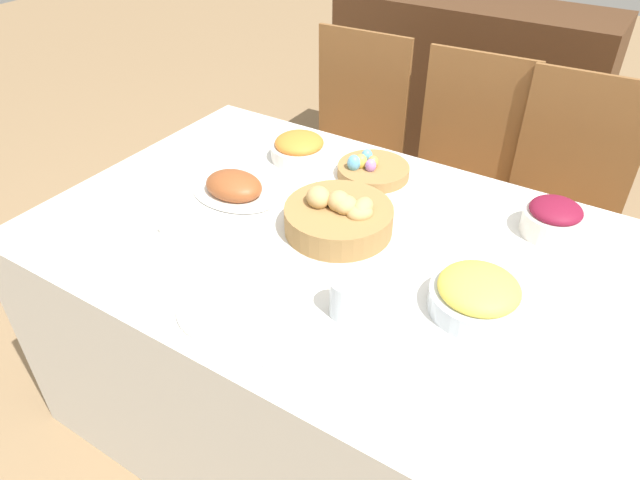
% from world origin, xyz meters
% --- Properties ---
extents(ground_plane, '(12.00, 12.00, 0.00)m').
position_xyz_m(ground_plane, '(0.00, 0.00, 0.00)').
color(ground_plane, '#937551').
extents(dining_table, '(1.64, 1.06, 0.76)m').
position_xyz_m(dining_table, '(0.00, 0.00, 0.38)').
color(dining_table, silver).
rests_on(dining_table, ground).
extents(chair_far_left, '(0.44, 0.44, 0.98)m').
position_xyz_m(chair_far_left, '(-0.48, 0.90, 0.52)').
color(chair_far_left, brown).
rests_on(chair_far_left, ground).
extents(chair_far_center, '(0.44, 0.44, 0.98)m').
position_xyz_m(chair_far_center, '(0.02, 0.90, 0.52)').
color(chair_far_center, brown).
rests_on(chair_far_center, ground).
extents(chair_far_right, '(0.44, 0.44, 0.98)m').
position_xyz_m(chair_far_right, '(0.42, 0.90, 0.52)').
color(chair_far_right, brown).
rests_on(chair_far_right, ground).
extents(sideboard, '(1.35, 0.44, 0.97)m').
position_xyz_m(sideboard, '(-0.27, 1.74, 0.49)').
color(sideboard, '#4C2D19').
rests_on(sideboard, ground).
extents(bread_basket, '(0.29, 0.29, 0.12)m').
position_xyz_m(bread_basket, '(-0.02, 0.03, 0.81)').
color(bread_basket, '#9E7542').
rests_on(bread_basket, dining_table).
extents(egg_basket, '(0.22, 0.22, 0.08)m').
position_xyz_m(egg_basket, '(-0.08, 0.34, 0.79)').
color(egg_basket, '#9E7542').
rests_on(egg_basket, dining_table).
extents(ham_platter, '(0.28, 0.20, 0.08)m').
position_xyz_m(ham_platter, '(-0.37, 0.02, 0.79)').
color(ham_platter, silver).
rests_on(ham_platter, dining_table).
extents(beet_salad_bowl, '(0.16, 0.16, 0.10)m').
position_xyz_m(beet_salad_bowl, '(0.47, 0.33, 0.81)').
color(beet_salad_bowl, silver).
rests_on(beet_salad_bowl, dining_table).
extents(pineapple_bowl, '(0.22, 0.22, 0.10)m').
position_xyz_m(pineapple_bowl, '(0.40, -0.07, 0.81)').
color(pineapple_bowl, silver).
rests_on(pineapple_bowl, dining_table).
extents(carrot_bowl, '(0.19, 0.19, 0.09)m').
position_xyz_m(carrot_bowl, '(-0.34, 0.31, 0.80)').
color(carrot_bowl, silver).
rests_on(carrot_bowl, dining_table).
extents(dinner_plate, '(0.24, 0.24, 0.01)m').
position_xyz_m(dinner_plate, '(-0.07, -0.37, 0.77)').
color(dinner_plate, silver).
rests_on(dinner_plate, dining_table).
extents(fork, '(0.02, 0.20, 0.00)m').
position_xyz_m(fork, '(-0.22, -0.37, 0.77)').
color(fork, silver).
rests_on(fork, dining_table).
extents(knife, '(0.02, 0.20, 0.00)m').
position_xyz_m(knife, '(0.07, -0.37, 0.77)').
color(knife, silver).
rests_on(knife, dining_table).
extents(spoon, '(0.02, 0.20, 0.00)m').
position_xyz_m(spoon, '(0.10, -0.37, 0.77)').
color(spoon, silver).
rests_on(spoon, dining_table).
extents(drinking_cup, '(0.08, 0.08, 0.09)m').
position_xyz_m(drinking_cup, '(0.16, -0.24, 0.81)').
color(drinking_cup, silver).
rests_on(drinking_cup, dining_table).
extents(butter_dish, '(0.11, 0.07, 0.03)m').
position_xyz_m(butter_dish, '(-0.36, -0.21, 0.78)').
color(butter_dish, silver).
rests_on(butter_dish, dining_table).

